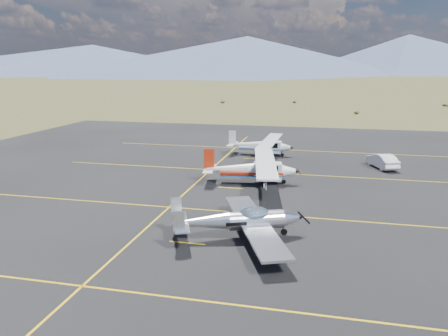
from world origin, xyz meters
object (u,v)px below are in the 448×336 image
at_px(aircraft_low_wing, 241,221).
at_px(aircraft_cessna, 251,169).
at_px(sedan, 382,161).
at_px(aircraft_plain, 261,145).

distance_m(aircraft_low_wing, aircraft_cessna, 11.38).
xyz_separation_m(aircraft_low_wing, sedan, (9.56, 19.43, -0.34)).
relative_size(aircraft_low_wing, aircraft_cessna, 0.87).
bearing_deg(aircraft_cessna, aircraft_low_wing, -92.91).
distance_m(aircraft_low_wing, aircraft_plain, 22.73).
xyz_separation_m(aircraft_cessna, aircraft_plain, (-0.91, 11.32, -0.12)).
distance_m(aircraft_plain, sedan, 12.22).
xyz_separation_m(aircraft_plain, sedan, (11.79, -3.19, -0.43)).
height_order(aircraft_cessna, sedan, aircraft_cessna).
bearing_deg(aircraft_low_wing, sedan, 41.61).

